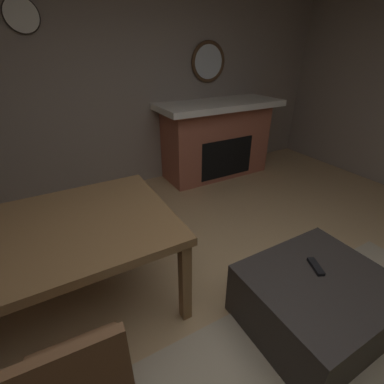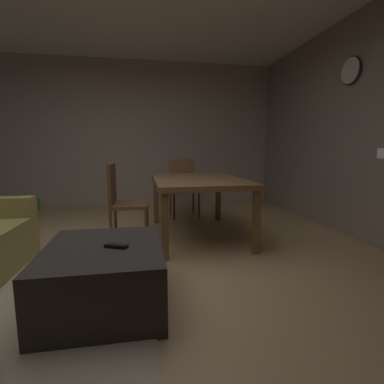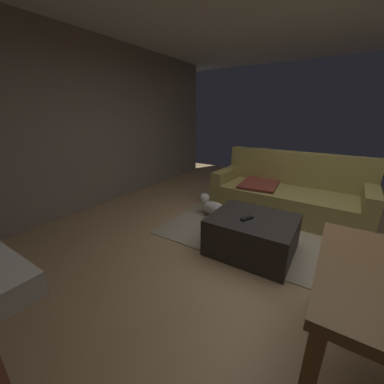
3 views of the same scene
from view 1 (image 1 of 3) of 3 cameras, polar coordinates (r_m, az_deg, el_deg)
The scene contains 8 objects.
floor at distance 2.09m, azimuth 15.60°, elevation -31.25°, with size 7.96×7.96×0.00m, color tan.
wall_back_fireplace_side at distance 3.77m, azimuth -16.16°, elevation 21.01°, with size 7.03×0.12×2.73m, color gray.
fireplace at distance 4.13m, azimuth 5.21°, elevation 11.04°, with size 1.79×0.76×1.11m.
round_wall_mirror at distance 4.20m, azimuth 3.47°, elevation 25.64°, with size 0.54×0.05×0.54m.
ottoman_coffee_table at distance 2.19m, azimuth 24.43°, elevation -20.28°, with size 0.92×0.80×0.43m, color #2D2826.
tv_remote at distance 2.10m, azimuth 24.59°, elevation -14.05°, with size 0.05×0.16×0.02m, color black.
dining_table at distance 2.01m, azimuth -27.72°, elevation -8.77°, with size 1.59×1.07×0.74m.
wall_clock at distance 3.56m, azimuth -32.24°, elevation 28.96°, with size 0.33×0.03×0.33m.
Camera 1 is at (0.91, 0.64, 1.77)m, focal length 25.35 mm.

